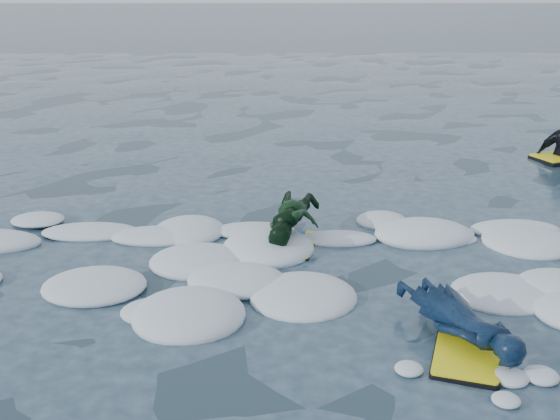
{
  "coord_description": "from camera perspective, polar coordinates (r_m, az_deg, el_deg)",
  "views": [
    {
      "loc": [
        -0.29,
        -6.55,
        3.19
      ],
      "look_at": [
        -0.22,
        1.6,
        0.35
      ],
      "focal_mm": 45.0,
      "sensor_mm": 36.0,
      "label": 1
    }
  ],
  "objects": [
    {
      "name": "prone_child_unit",
      "position": [
        8.49,
        1.14,
        -0.99
      ],
      "size": [
        0.96,
        1.43,
        0.52
      ],
      "rotation": [
        0.0,
        0.0,
        1.37
      ],
      "color": "black",
      "rests_on": "ground"
    },
    {
      "name": "foam_band",
      "position": [
        8.23,
        1.56,
        -3.62
      ],
      "size": [
        12.0,
        3.1,
        0.3
      ],
      "primitive_type": null,
      "color": "white",
      "rests_on": "ground"
    },
    {
      "name": "ground",
      "position": [
        7.29,
        1.84,
        -6.77
      ],
      "size": [
        120.0,
        120.0,
        0.0
      ],
      "primitive_type": "plane",
      "color": "#172838",
      "rests_on": "ground"
    },
    {
      "name": "prone_woman_unit",
      "position": [
        6.5,
        14.61,
        -8.88
      ],
      "size": [
        1.11,
        1.64,
        0.4
      ],
      "rotation": [
        0.0,
        0.0,
        1.26
      ],
      "color": "black",
      "rests_on": "ground"
    }
  ]
}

